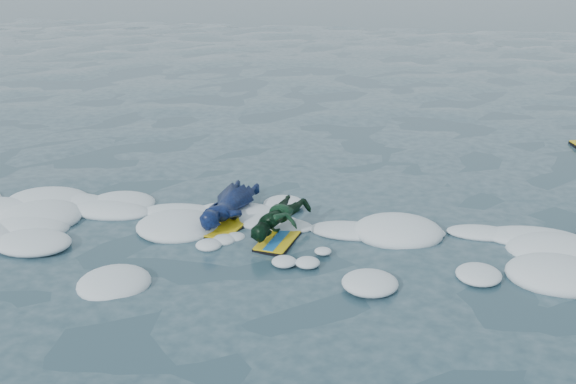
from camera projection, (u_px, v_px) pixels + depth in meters
The scene contains 4 objects.
ground at pixel (231, 273), 8.35m from camera, with size 120.00×120.00×0.00m, color #1B3141.
foam_band at pixel (252, 237), 9.30m from camera, with size 12.00×3.10×0.30m, color white, non-canonical shape.
prone_woman_unit at pixel (229, 207), 9.74m from camera, with size 0.74×1.60×0.40m.
prone_child_unit at pixel (280, 222), 9.21m from camera, with size 0.87×1.23×0.43m.
Camera 1 is at (2.08, -7.22, 3.81)m, focal length 45.00 mm.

